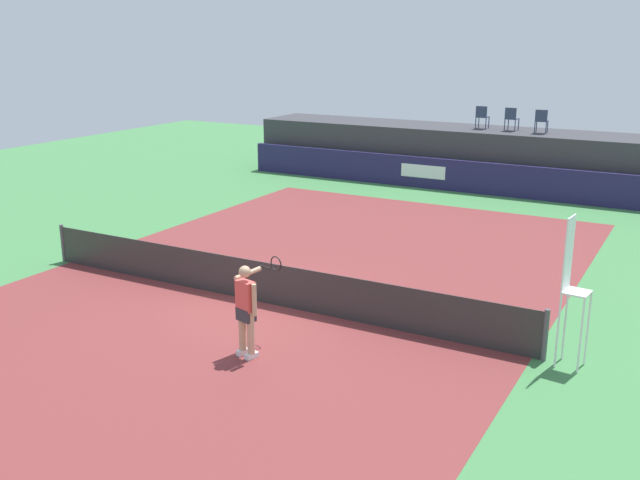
# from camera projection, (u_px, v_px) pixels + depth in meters

# --- Properties ---
(ground_plane) EXTENTS (48.00, 48.00, 0.00)m
(ground_plane) POSITION_uv_depth(u_px,v_px,m) (325.00, 266.00, 18.70)
(ground_plane) COLOR #3D7A42
(court_inner) EXTENTS (12.00, 22.00, 0.00)m
(court_inner) POSITION_uv_depth(u_px,v_px,m) (261.00, 302.00, 16.18)
(court_inner) COLOR maroon
(court_inner) RESTS_ON ground
(sponsor_wall) EXTENTS (18.00, 0.22, 1.20)m
(sponsor_wall) POSITION_uv_depth(u_px,v_px,m) (457.00, 176.00, 27.38)
(sponsor_wall) COLOR #231E4C
(sponsor_wall) RESTS_ON ground
(spectator_platform) EXTENTS (18.00, 2.80, 2.20)m
(spectator_platform) POSITION_uv_depth(u_px,v_px,m) (473.00, 156.00, 28.75)
(spectator_platform) COLOR #38383D
(spectator_platform) RESTS_ON ground
(spectator_chair_far_left) EXTENTS (0.44, 0.44, 0.89)m
(spectator_chair_far_left) POSITION_uv_depth(u_px,v_px,m) (482.00, 116.00, 28.09)
(spectator_chair_far_left) COLOR #2D3D56
(spectator_chair_far_left) RESTS_ON spectator_platform
(spectator_chair_left) EXTENTS (0.47, 0.47, 0.89)m
(spectator_chair_left) POSITION_uv_depth(u_px,v_px,m) (511.00, 118.00, 27.50)
(spectator_chair_left) COLOR #2D3D56
(spectator_chair_left) RESTS_ON spectator_platform
(spectator_chair_center) EXTENTS (0.47, 0.47, 0.89)m
(spectator_chair_center) POSITION_uv_depth(u_px,v_px,m) (541.00, 120.00, 26.78)
(spectator_chair_center) COLOR #2D3D56
(spectator_chair_center) RESTS_ON spectator_platform
(umpire_chair) EXTENTS (0.49, 0.49, 2.76)m
(umpire_chair) POSITION_uv_depth(u_px,v_px,m) (571.00, 282.00, 12.71)
(umpire_chair) COLOR white
(umpire_chair) RESTS_ON ground
(tennis_net) EXTENTS (12.40, 0.02, 0.95)m
(tennis_net) POSITION_uv_depth(u_px,v_px,m) (261.00, 282.00, 16.05)
(tennis_net) COLOR #2D2D2D
(tennis_net) RESTS_ON ground
(net_post_near) EXTENTS (0.10, 0.10, 1.00)m
(net_post_near) POSITION_uv_depth(u_px,v_px,m) (63.00, 243.00, 18.92)
(net_post_near) COLOR #4C4C51
(net_post_near) RESTS_ON ground
(net_post_far) EXTENTS (0.10, 0.10, 1.00)m
(net_post_far) POSITION_uv_depth(u_px,v_px,m) (545.00, 335.00, 13.16)
(net_post_far) COLOR #4C4C51
(net_post_far) RESTS_ON ground
(tennis_player) EXTENTS (0.56, 1.23, 1.77)m
(tennis_player) POSITION_uv_depth(u_px,v_px,m) (247.00, 308.00, 13.23)
(tennis_player) COLOR white
(tennis_player) RESTS_ON court_inner
(tennis_ball) EXTENTS (0.07, 0.07, 0.07)m
(tennis_ball) POSITION_uv_depth(u_px,v_px,m) (448.00, 333.00, 14.39)
(tennis_ball) COLOR #D8EA33
(tennis_ball) RESTS_ON court_inner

